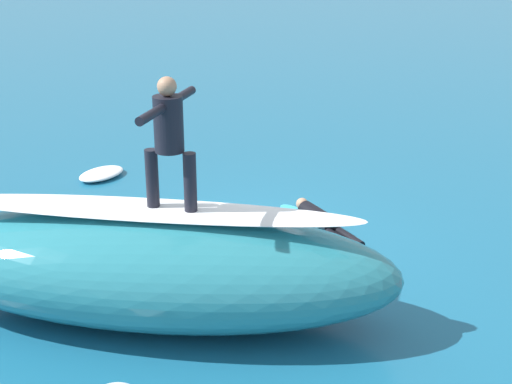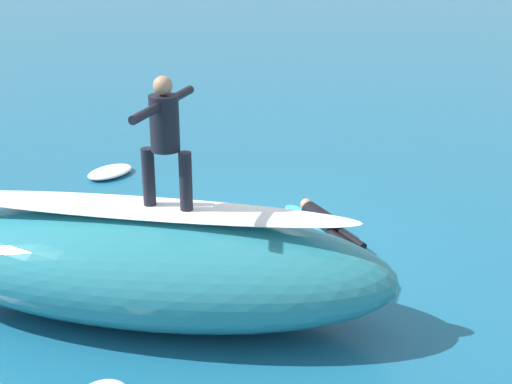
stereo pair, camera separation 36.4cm
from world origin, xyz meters
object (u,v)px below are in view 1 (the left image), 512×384
object	(u,v)px
surfer_riding	(169,134)
surfboard_paddling	(318,227)
surfboard_riding	(172,212)
surfer_paddling	(322,221)

from	to	relation	value
surfer_riding	surfboard_paddling	world-z (taller)	surfer_riding
surfer_riding	surfboard_paddling	xyz separation A→B (m)	(-1.42, -3.19, -2.44)
surfboard_riding	surfer_paddling	world-z (taller)	surfboard_riding
surfboard_riding	surfer_paddling	xyz separation A→B (m)	(-1.51, -3.09, -1.29)
surfboard_riding	surfer_riding	distance (m)	0.98
surfer_paddling	surfer_riding	bearing A→B (deg)	113.84
surfboard_riding	surfer_paddling	size ratio (longest dim) A/B	1.61
surfboard_riding	surfer_paddling	bearing A→B (deg)	-111.12
surfboard_paddling	surfer_paddling	distance (m)	0.21
surfboard_riding	surfer_riding	size ratio (longest dim) A/B	1.40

